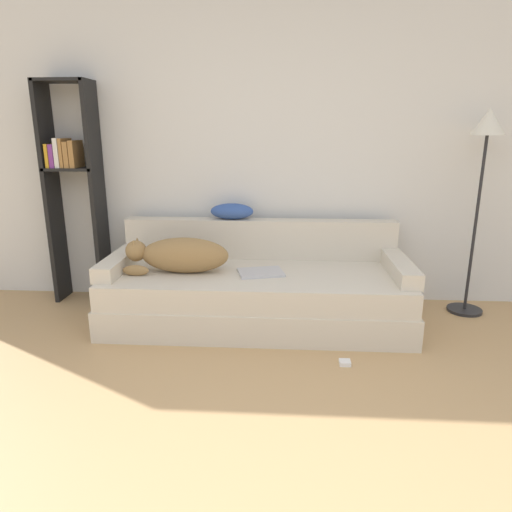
{
  "coord_description": "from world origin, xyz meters",
  "views": [
    {
      "loc": [
        0.11,
        -1.12,
        1.46
      ],
      "look_at": [
        -0.1,
        2.11,
        0.56
      ],
      "focal_mm": 32.0,
      "sensor_mm": 36.0,
      "label": 1
    }
  ],
  "objects_px": {
    "bookshelf": "(72,181)",
    "floor_lamp": "(485,153)",
    "couch": "(257,297)",
    "laptop": "(261,272)",
    "power_adapter": "(345,363)",
    "throw_pillow": "(232,211)",
    "dog": "(179,255)"
  },
  "relations": [
    {
      "from": "dog",
      "to": "laptop",
      "type": "height_order",
      "value": "dog"
    },
    {
      "from": "floor_lamp",
      "to": "dog",
      "type": "bearing_deg",
      "value": -170.81
    },
    {
      "from": "couch",
      "to": "bookshelf",
      "type": "distance_m",
      "value": 1.84
    },
    {
      "from": "dog",
      "to": "throw_pillow",
      "type": "xyz_separation_m",
      "value": [
        0.35,
        0.47,
        0.26
      ]
    },
    {
      "from": "bookshelf",
      "to": "power_adapter",
      "type": "distance_m",
      "value": 2.64
    },
    {
      "from": "bookshelf",
      "to": "dog",
      "type": "bearing_deg",
      "value": -25.33
    },
    {
      "from": "floor_lamp",
      "to": "throw_pillow",
      "type": "bearing_deg",
      "value": 177.14
    },
    {
      "from": "couch",
      "to": "bookshelf",
      "type": "height_order",
      "value": "bookshelf"
    },
    {
      "from": "bookshelf",
      "to": "power_adapter",
      "type": "height_order",
      "value": "bookshelf"
    },
    {
      "from": "throw_pillow",
      "to": "floor_lamp",
      "type": "relative_size",
      "value": 0.22
    },
    {
      "from": "bookshelf",
      "to": "laptop",
      "type": "bearing_deg",
      "value": -16.05
    },
    {
      "from": "laptop",
      "to": "bookshelf",
      "type": "bearing_deg",
      "value": 149.57
    },
    {
      "from": "couch",
      "to": "dog",
      "type": "xyz_separation_m",
      "value": [
        -0.58,
        -0.06,
        0.34
      ]
    },
    {
      "from": "dog",
      "to": "floor_lamp",
      "type": "relative_size",
      "value": 0.49
    },
    {
      "from": "couch",
      "to": "floor_lamp",
      "type": "distance_m",
      "value": 2.05
    },
    {
      "from": "floor_lamp",
      "to": "laptop",
      "type": "bearing_deg",
      "value": -167.78
    },
    {
      "from": "dog",
      "to": "laptop",
      "type": "bearing_deg",
      "value": 0.7
    },
    {
      "from": "laptop",
      "to": "bookshelf",
      "type": "distance_m",
      "value": 1.79
    },
    {
      "from": "bookshelf",
      "to": "floor_lamp",
      "type": "relative_size",
      "value": 1.14
    },
    {
      "from": "power_adapter",
      "to": "laptop",
      "type": "bearing_deg",
      "value": 133.65
    },
    {
      "from": "couch",
      "to": "laptop",
      "type": "relative_size",
      "value": 6.0
    },
    {
      "from": "dog",
      "to": "power_adapter",
      "type": "xyz_separation_m",
      "value": [
        1.19,
        -0.6,
        -0.53
      ]
    },
    {
      "from": "throw_pillow",
      "to": "bookshelf",
      "type": "xyz_separation_m",
      "value": [
        -1.34,
        0.0,
        0.24
      ]
    },
    {
      "from": "laptop",
      "to": "floor_lamp",
      "type": "bearing_deg",
      "value": -2.16
    },
    {
      "from": "bookshelf",
      "to": "couch",
      "type": "bearing_deg",
      "value": -14.73
    },
    {
      "from": "couch",
      "to": "bookshelf",
      "type": "xyz_separation_m",
      "value": [
        -1.58,
        0.41,
        0.84
      ]
    },
    {
      "from": "laptop",
      "to": "power_adapter",
      "type": "xyz_separation_m",
      "value": [
        0.58,
        -0.61,
        -0.41
      ]
    },
    {
      "from": "bookshelf",
      "to": "power_adapter",
      "type": "relative_size",
      "value": 25.57
    },
    {
      "from": "floor_lamp",
      "to": "power_adapter",
      "type": "relative_size",
      "value": 22.37
    },
    {
      "from": "bookshelf",
      "to": "floor_lamp",
      "type": "height_order",
      "value": "bookshelf"
    },
    {
      "from": "floor_lamp",
      "to": "power_adapter",
      "type": "xyz_separation_m",
      "value": [
        -1.1,
        -0.97,
        -1.27
      ]
    },
    {
      "from": "couch",
      "to": "throw_pillow",
      "type": "bearing_deg",
      "value": 119.59
    }
  ]
}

